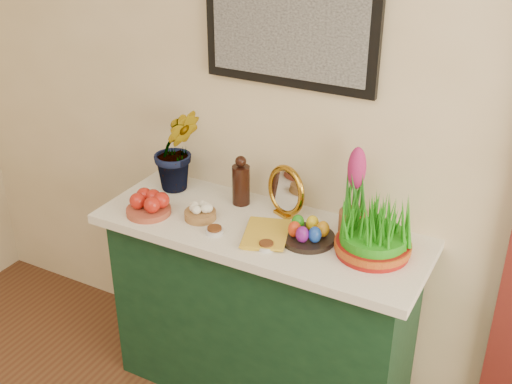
% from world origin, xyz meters
% --- Properties ---
extents(sideboard, '(1.30, 0.45, 0.85)m').
position_xyz_m(sideboard, '(-0.14, 2.00, 0.42)').
color(sideboard, '#143920').
rests_on(sideboard, ground).
extents(tablecloth, '(1.40, 0.55, 0.04)m').
position_xyz_m(tablecloth, '(-0.14, 2.00, 0.87)').
color(tablecloth, white).
rests_on(tablecloth, sideboard).
extents(hyacinth_green, '(0.34, 0.34, 0.52)m').
position_xyz_m(hyacinth_green, '(-0.64, 2.13, 1.15)').
color(hyacinth_green, '#24731C').
rests_on(hyacinth_green, tablecloth).
extents(apple_bowl, '(0.23, 0.23, 0.10)m').
position_xyz_m(apple_bowl, '(-0.62, 1.87, 0.93)').
color(apple_bowl, '#A04730').
rests_on(apple_bowl, tablecloth).
extents(garlic_basket, '(0.14, 0.14, 0.08)m').
position_xyz_m(garlic_basket, '(-0.40, 1.93, 0.92)').
color(garlic_basket, '#A16E41').
rests_on(garlic_basket, tablecloth).
extents(vinegar_cruet, '(0.08, 0.08, 0.23)m').
position_xyz_m(vinegar_cruet, '(-0.31, 2.14, 0.99)').
color(vinegar_cruet, black).
rests_on(vinegar_cruet, tablecloth).
extents(mirror, '(0.22, 0.14, 0.22)m').
position_xyz_m(mirror, '(-0.10, 2.14, 1.00)').
color(mirror, '#B78322').
rests_on(mirror, tablecloth).
extents(book, '(0.23, 0.27, 0.03)m').
position_xyz_m(book, '(-0.17, 1.91, 0.91)').
color(book, gold).
rests_on(book, tablecloth).
extents(spice_dish_left, '(0.07, 0.07, 0.03)m').
position_xyz_m(spice_dish_left, '(-0.28, 1.86, 0.90)').
color(spice_dish_left, silver).
rests_on(spice_dish_left, tablecloth).
extents(spice_dish_right, '(0.07, 0.07, 0.03)m').
position_xyz_m(spice_dish_right, '(-0.04, 1.85, 0.90)').
color(spice_dish_right, silver).
rests_on(spice_dish_right, tablecloth).
extents(egg_plate, '(0.23, 0.23, 0.09)m').
position_xyz_m(egg_plate, '(0.08, 1.99, 0.92)').
color(egg_plate, black).
rests_on(egg_plate, tablecloth).
extents(hyacinth_pink, '(0.11, 0.11, 0.38)m').
position_xyz_m(hyacinth_pink, '(0.21, 2.14, 1.06)').
color(hyacinth_pink, '#985934').
rests_on(hyacinth_pink, tablecloth).
extents(wheatgrass_sabzeh, '(0.30, 0.30, 0.24)m').
position_xyz_m(wheatgrass_sabzeh, '(0.33, 2.02, 1.00)').
color(wheatgrass_sabzeh, maroon).
rests_on(wheatgrass_sabzeh, tablecloth).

